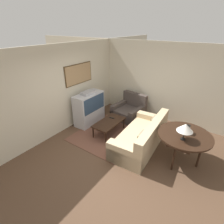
{
  "coord_description": "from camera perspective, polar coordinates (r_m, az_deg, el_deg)",
  "views": [
    {
      "loc": [
        -3.19,
        -2.07,
        3.15
      ],
      "look_at": [
        0.75,
        0.68,
        0.75
      ],
      "focal_mm": 28.0,
      "sensor_mm": 36.0,
      "label": 1
    }
  ],
  "objects": [
    {
      "name": "ground_plane",
      "position": [
        4.94,
        1.51,
        -13.13
      ],
      "size": [
        12.0,
        12.0,
        0.0
      ],
      "primitive_type": "plane",
      "color": "brown"
    },
    {
      "name": "wall_back",
      "position": [
        5.57,
        -16.94,
        6.6
      ],
      "size": [
        12.0,
        0.1,
        2.7
      ],
      "color": "beige",
      "rests_on": "ground_plane"
    },
    {
      "name": "wall_right",
      "position": [
        6.43,
        14.9,
        9.41
      ],
      "size": [
        0.06,
        12.0,
        2.7
      ],
      "color": "beige",
      "rests_on": "ground_plane"
    },
    {
      "name": "area_rug",
      "position": [
        5.67,
        -1.24,
        -7.15
      ],
      "size": [
        2.08,
        1.85,
        0.01
      ],
      "color": "brown",
      "rests_on": "ground_plane"
    },
    {
      "name": "tv",
      "position": [
        6.11,
        -7.45,
        1.23
      ],
      "size": [
        1.1,
        0.51,
        1.18
      ],
      "color": "#B7B7BC",
      "rests_on": "ground_plane"
    },
    {
      "name": "couch",
      "position": [
        5.06,
        9.69,
        -8.15
      ],
      "size": [
        2.17,
        1.09,
        0.85
      ],
      "rotation": [
        0.0,
        0.0,
        3.21
      ],
      "color": "#CCB289",
      "rests_on": "ground_plane"
    },
    {
      "name": "armchair",
      "position": [
        6.55,
        5.69,
        0.35
      ],
      "size": [
        1.07,
        1.08,
        0.89
      ],
      "rotation": [
        0.0,
        0.0,
        -1.68
      ],
      "color": "#473D38",
      "rests_on": "ground_plane"
    },
    {
      "name": "coffee_table",
      "position": [
        5.54,
        -0.95,
        -3.53
      ],
      "size": [
        1.11,
        0.58,
        0.42
      ],
      "color": "black",
      "rests_on": "ground_plane"
    },
    {
      "name": "console_table",
      "position": [
        4.61,
        22.63,
        -7.44
      ],
      "size": [
        1.28,
        1.28,
        0.79
      ],
      "color": "black",
      "rests_on": "ground_plane"
    },
    {
      "name": "table_lamp",
      "position": [
        4.21,
        22.82,
        -4.75
      ],
      "size": [
        0.36,
        0.36,
        0.41
      ],
      "color": "black",
      "rests_on": "console_table"
    },
    {
      "name": "mantel_clock",
      "position": [
        4.61,
        23.38,
        -5.22
      ],
      "size": [
        0.16,
        0.1,
        0.19
      ],
      "color": "black",
      "rests_on": "console_table"
    },
    {
      "name": "remote",
      "position": [
        5.71,
        -0.04,
        -1.91
      ],
      "size": [
        0.06,
        0.16,
        0.02
      ],
      "color": "black",
      "rests_on": "coffee_table"
    }
  ]
}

